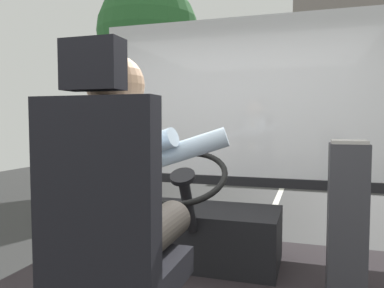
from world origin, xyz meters
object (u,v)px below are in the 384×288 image
at_px(bus_driver, 124,185).
at_px(fare_box, 347,220).
at_px(steering_console, 203,232).
at_px(driver_seat, 110,242).

relative_size(bus_driver, fare_box, 0.89).
relative_size(bus_driver, steering_console, 0.75).
relative_size(driver_seat, steering_console, 1.22).
height_order(driver_seat, steering_console, driver_seat).
xyz_separation_m(bus_driver, fare_box, (0.96, 0.94, -0.31)).
height_order(bus_driver, steering_console, bus_driver).
xyz_separation_m(driver_seat, bus_driver, (-0.00, 0.12, 0.21)).
relative_size(steering_console, fare_box, 1.17).
bearing_deg(bus_driver, steering_console, 90.00).
height_order(bus_driver, fare_box, bus_driver).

